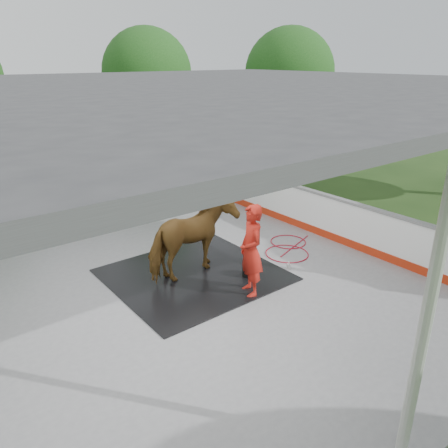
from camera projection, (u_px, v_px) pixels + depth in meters
ground at (185, 297)px, 8.72m from camera, size 100.00×100.00×0.00m
concrete_slab at (185, 296)px, 8.71m from camera, size 12.00×10.00×0.05m
pavilion_structure at (178, 91)px, 7.29m from camera, size 12.60×10.60×4.05m
dasher_board at (335, 220)px, 11.16m from camera, size 0.16×8.00×1.15m
tree_belt at (166, 97)px, 8.19m from camera, size 28.00×28.00×5.80m
rubber_mat at (194, 275)px, 9.49m from camera, size 3.43×3.22×0.03m
horse at (193, 238)px, 9.19m from camera, size 2.08×1.12×1.68m
handler at (251, 251)px, 8.45m from camera, size 0.65×0.79×1.87m
wash_bucket at (249, 270)px, 9.38m from camera, size 0.31×0.31×0.29m
soap_bottle_a at (257, 256)px, 10.05m from camera, size 0.18×0.18×0.33m
soap_bottle_b at (289, 265)px, 9.77m from camera, size 0.10×0.10×0.17m
hose_coil at (288, 248)px, 10.80m from camera, size 1.77×1.46×0.02m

